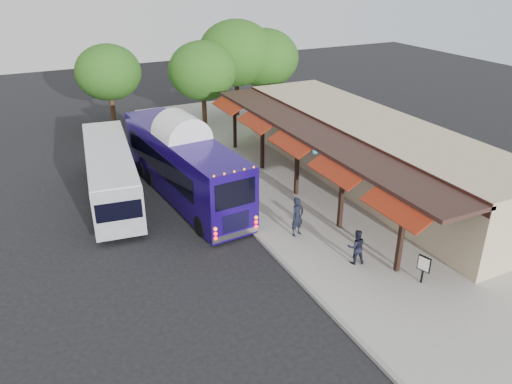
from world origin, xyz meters
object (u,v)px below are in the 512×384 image
coach_bus (183,162)px  sign_board (424,265)px  ped_a (297,217)px  ped_b (356,247)px  city_bus (110,172)px  ped_d (242,177)px  ped_c (240,171)px

coach_bus → sign_board: coach_bus is taller
ped_a → sign_board: (2.47, -5.33, -0.12)m
ped_a → ped_b: size_ratio=1.21×
city_bus → sign_board: bearing=-48.4°
city_bus → ped_d: bearing=-16.7°
coach_bus → city_bus: coach_bus is taller
coach_bus → ped_a: (3.14, -6.43, -0.88)m
ped_b → coach_bus: bearing=-47.0°
coach_bus → sign_board: 13.07m
ped_c → sign_board: (2.50, -11.53, -0.01)m
ped_a → ped_d: bearing=78.8°
ped_c → ped_d: 1.13m
coach_bus → ped_a: 7.21m
coach_bus → city_bus: (-3.52, 1.45, -0.44)m
coach_bus → city_bus: size_ratio=1.11×
city_bus → ped_b: (7.66, -10.94, -0.60)m
city_bus → ped_d: (6.29, -2.75, -0.43)m
ped_a → ped_c: (-0.03, 6.20, -0.11)m
coach_bus → ped_b: 10.40m
coach_bus → ped_b: size_ratio=7.53×
ped_c → sign_board: ped_c is taller
coach_bus → ped_d: coach_bus is taller
ped_a → ped_b: (0.99, -3.06, -0.16)m
coach_bus → ped_c: coach_bus is taller
ped_d → sign_board: size_ratio=1.57×
ped_c → ped_d: bearing=54.5°
city_bus → ped_c: (6.64, -1.68, -0.55)m
ped_d → sign_board: 10.85m
city_bus → ped_c: size_ratio=6.42×
ped_c → ped_d: (-0.35, -1.07, 0.12)m
ped_a → ped_d: ped_d is taller
ped_b → ped_c: 9.32m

